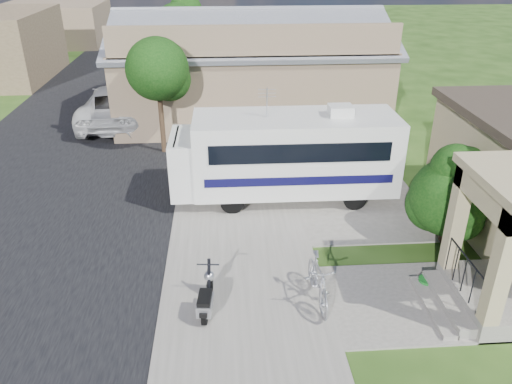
{
  "coord_description": "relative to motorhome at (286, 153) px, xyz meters",
  "views": [
    {
      "loc": [
        -1.38,
        -10.17,
        7.69
      ],
      "look_at": [
        -0.5,
        2.5,
        1.3
      ],
      "focal_mm": 35.0,
      "sensor_mm": 36.0,
      "label": 1
    }
  ],
  "objects": [
    {
      "name": "van",
      "position": [
        -7.07,
        15.72,
        -0.7
      ],
      "size": [
        2.63,
        6.18,
        1.78
      ],
      "primitive_type": "imported",
      "rotation": [
        0.0,
        0.0,
        0.02
      ],
      "color": "silver",
      "rests_on": "ground"
    },
    {
      "name": "garden_hose",
      "position": [
        2.92,
        -5.08,
        -1.49
      ],
      "size": [
        0.42,
        0.42,
        0.19
      ],
      "primitive_type": "cylinder",
      "color": "#156B20",
      "rests_on": "ground"
    },
    {
      "name": "shrub",
      "position": [
        4.19,
        -3.0,
        -0.07
      ],
      "size": [
        2.41,
        2.3,
        2.96
      ],
      "color": "black",
      "rests_on": "ground"
    },
    {
      "name": "driveway_slab",
      "position": [
        0.87,
        -0.14,
        -1.56
      ],
      "size": [
        7.0,
        6.0,
        0.05
      ],
      "primitive_type": "cube",
      "color": "slate",
      "rests_on": "ground"
    },
    {
      "name": "street_tree_a",
      "position": [
        -4.33,
        4.41,
        1.66
      ],
      "size": [
        2.44,
        2.4,
        4.58
      ],
      "color": "black",
      "rests_on": "ground"
    },
    {
      "name": "distant_bldg_near",
      "position": [
        -15.63,
        29.36,
        0.02
      ],
      "size": [
        8.0,
        7.0,
        3.2
      ],
      "primitive_type": "cube",
      "color": "#846C52",
      "rests_on": "ground"
    },
    {
      "name": "scooter",
      "position": [
        -2.51,
        -5.69,
        -1.14
      ],
      "size": [
        0.53,
        1.5,
        0.98
      ],
      "rotation": [
        0.0,
        0.0,
        -0.1
      ],
      "color": "black",
      "rests_on": "ground"
    },
    {
      "name": "street_slab",
      "position": [
        -8.13,
        5.36,
        -1.57
      ],
      "size": [
        9.0,
        80.0,
        0.02
      ],
      "primitive_type": "cube",
      "color": "black",
      "rests_on": "ground"
    },
    {
      "name": "pickup_truck",
      "position": [
        -6.89,
        8.37,
        -0.7
      ],
      "size": [
        2.96,
        6.38,
        1.77
      ],
      "primitive_type": "imported",
      "rotation": [
        0.0,
        0.0,
        3.15
      ],
      "color": "silver",
      "rests_on": "ground"
    },
    {
      "name": "street_tree_b",
      "position": [
        -4.33,
        14.41,
        1.81
      ],
      "size": [
        2.44,
        2.4,
        4.73
      ],
      "color": "black",
      "rests_on": "ground"
    },
    {
      "name": "warehouse",
      "position": [
        -0.63,
        9.33,
        0.4
      ],
      "size": [
        12.5,
        8.4,
        5.04
      ],
      "color": "#846C52",
      "rests_on": "ground"
    },
    {
      "name": "street_tree_c",
      "position": [
        -4.33,
        23.41,
        1.52
      ],
      "size": [
        2.44,
        2.4,
        4.42
      ],
      "color": "black",
      "rests_on": "ground"
    },
    {
      "name": "ground",
      "position": [
        -0.63,
        -4.64,
        -1.58
      ],
      "size": [
        120.0,
        120.0,
        0.0
      ],
      "primitive_type": "plane",
      "color": "#1F3C10"
    },
    {
      "name": "walk_slab",
      "position": [
        2.37,
        -5.64,
        -1.56
      ],
      "size": [
        4.0,
        3.0,
        0.05
      ],
      "primitive_type": "cube",
      "color": "slate",
      "rests_on": "ground"
    },
    {
      "name": "motorhome",
      "position": [
        0.0,
        0.0,
        0.0
      ],
      "size": [
        7.22,
        2.4,
        3.69
      ],
      "rotation": [
        0.0,
        0.0,
        -0.01
      ],
      "color": "silver",
      "rests_on": "ground"
    },
    {
      "name": "bicycle",
      "position": [
        0.08,
        -5.52,
        -1.0
      ],
      "size": [
        0.63,
        1.97,
        1.17
      ],
      "primitive_type": "imported",
      "rotation": [
        0.0,
        0.0,
        0.04
      ],
      "color": "#A8A9B0",
      "rests_on": "ground"
    },
    {
      "name": "sidewalk_slab",
      "position": [
        -1.63,
        5.36,
        -1.55
      ],
      "size": [
        4.0,
        80.0,
        0.06
      ],
      "primitive_type": "cube",
      "color": "slate",
      "rests_on": "ground"
    }
  ]
}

